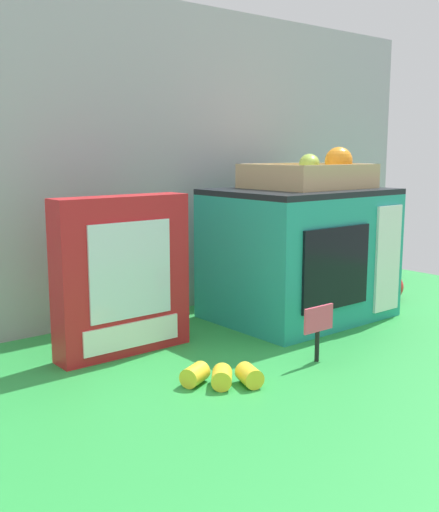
% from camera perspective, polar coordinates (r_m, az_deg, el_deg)
% --- Properties ---
extents(ground_plane, '(1.70, 1.70, 0.00)m').
position_cam_1_polar(ground_plane, '(1.28, 0.69, -6.87)').
color(ground_plane, green).
rests_on(ground_plane, ground).
extents(display_back_panel, '(1.61, 0.03, 0.69)m').
position_cam_1_polar(display_back_panel, '(1.40, -5.17, 8.83)').
color(display_back_panel, '#A0A3A8').
rests_on(display_back_panel, ground).
extents(toy_microwave, '(0.37, 0.29, 0.28)m').
position_cam_1_polar(toy_microwave, '(1.36, 7.42, 0.23)').
color(toy_microwave, teal).
rests_on(toy_microwave, ground).
extents(food_groups_crate, '(0.25, 0.20, 0.09)m').
position_cam_1_polar(food_groups_crate, '(1.38, 8.49, 7.32)').
color(food_groups_crate, tan).
rests_on(food_groups_crate, toy_microwave).
extents(cookie_set_box, '(0.26, 0.06, 0.29)m').
position_cam_1_polar(cookie_set_box, '(1.12, -8.98, -1.85)').
color(cookie_set_box, red).
rests_on(cookie_set_box, ground).
extents(price_sign, '(0.07, 0.01, 0.10)m').
position_cam_1_polar(price_sign, '(1.09, 9.04, -6.36)').
color(price_sign, black).
rests_on(price_sign, ground).
extents(loose_toy_banana, '(0.11, 0.11, 0.03)m').
position_cam_1_polar(loose_toy_banana, '(0.98, 0.23, -11.06)').
color(loose_toy_banana, yellow).
rests_on(loose_toy_banana, ground).
extents(loose_toy_apple, '(0.07, 0.07, 0.07)m').
position_cam_1_polar(loose_toy_apple, '(1.58, 15.52, -2.77)').
color(loose_toy_apple, red).
rests_on(loose_toy_apple, ground).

